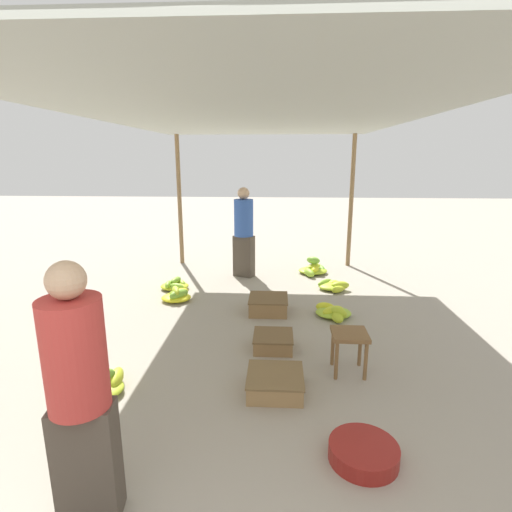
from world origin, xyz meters
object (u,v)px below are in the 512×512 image
Objects in this scene: banana_pile_right_3 at (313,269)px; crate_far at (268,304)px; crate_near at (275,383)px; stool at (349,340)px; vendor_foreground at (79,393)px; shopper_walking_mid at (244,231)px; banana_pile_right_1 at (333,312)px; banana_pile_left_2 at (177,295)px; banana_pile_left_0 at (175,285)px; crate_mid at (273,341)px; banana_pile_left_1 at (99,384)px; basin_black at (363,453)px; banana_pile_right_0 at (334,286)px.

banana_pile_right_3 is 2.04m from crate_far.
stool is at bearing 28.13° from crate_near.
shopper_walking_mid reaches higher than vendor_foreground.
banana_pile_right_1 is at bearing -53.50° from shopper_walking_mid.
banana_pile_left_2 is 1.73m from shopper_walking_mid.
banana_pile_left_0 is 1.06× the size of crate_mid.
stool is 0.84× the size of banana_pile_left_1.
vendor_foreground reaches higher than banana_pile_left_1.
vendor_foreground is 2.77× the size of banana_pile_right_1.
vendor_foreground is at bearing -108.53° from banana_pile_right_3.
banana_pile_right_3 reaches higher than banana_pile_right_1.
vendor_foreground reaches higher than basin_black.
banana_pile_left_2 is (-2.08, 3.09, 0.02)m from basin_black.
banana_pile_left_2 is (0.16, -0.50, 0.01)m from banana_pile_left_0.
basin_black is 0.31× the size of shopper_walking_mid.
banana_pile_left_2 reaches higher than crate_mid.
crate_mid is at bearing 64.49° from vendor_foreground.
banana_pile_left_1 is at bearing -129.33° from banana_pile_right_0.
banana_pile_left_2 is (-0.40, 3.61, -0.72)m from vendor_foreground.
banana_pile_left_0 is (-0.56, 4.11, -0.73)m from vendor_foreground.
vendor_foreground reaches higher than banana_pile_left_0.
crate_near is (1.62, -2.78, 0.02)m from banana_pile_left_0.
shopper_walking_mid is at bearing 101.44° from crate_mid.
basin_black is 0.86× the size of banana_pile_right_0.
shopper_walking_mid reaches higher than banana_pile_left_2.
crate_near is at bearing -151.87° from stool.
banana_pile_right_1 is at bearing -87.26° from banana_pile_right_3.
stool is 0.87× the size of basin_black.
stool is 0.78× the size of banana_pile_left_2.
crate_mid is 2.90m from shopper_walking_mid.
stool is at bearing -94.44° from banana_pile_right_0.
vendor_foreground is 0.99× the size of shopper_walking_mid.
stool is 0.75× the size of banana_pile_right_1.
banana_pile_left_2 is at bearing 167.21° from banana_pile_right_1.
banana_pile_right_0 is 0.91m from banana_pile_right_3.
banana_pile_right_1 is 2.37m from shopper_walking_mid.
banana_pile_left_2 reaches higher than banana_pile_right_0.
crate_far is (-0.73, 2.71, 0.05)m from basin_black.
banana_pile_right_0 is at bearing -24.22° from shopper_walking_mid.
banana_pile_left_0 reaches higher than basin_black.
basin_black is at bearing -58.01° from banana_pile_left_0.
banana_pile_right_1 is (2.21, -0.50, -0.01)m from banana_pile_left_2.
banana_pile_right_3 is at bearing 9.43° from shopper_walking_mid.
crate_near is 3.71m from shopper_walking_mid.
banana_pile_left_2 is at bearing 134.67° from crate_mid.
banana_pile_right_1 reaches higher than crate_mid.
banana_pile_right_0 is at bearing 3.08° from banana_pile_left_0.
crate_far reaches higher than banana_pile_right_1.
basin_black is (-0.09, -1.19, -0.28)m from stool.
banana_pile_right_0 is (0.20, 2.54, -0.28)m from stool.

